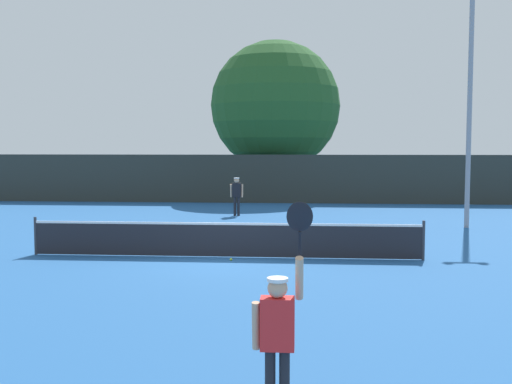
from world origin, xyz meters
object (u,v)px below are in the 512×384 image
player_serving (279,326)px  player_receiving (237,192)px  large_tree (275,106)px  light_pole (470,92)px  tennis_ball (231,259)px  parked_car_near (363,183)px

player_serving → player_receiving: player_serving is taller
large_tree → player_serving: bearing=-87.3°
light_pole → large_tree: (-7.84, 13.19, 0.39)m
tennis_ball → player_serving: bearing=-80.0°
light_pole → large_tree: size_ratio=0.96×
parked_car_near → light_pole: bearing=-88.3°
light_pole → parked_car_near: (-2.40, 14.84, -4.30)m
parked_car_near → tennis_ball: bearing=-111.8°
large_tree → parked_car_near: size_ratio=2.12×
light_pole → parked_car_near: 15.64m
tennis_ball → light_pole: (8.07, 7.27, 5.04)m
player_serving → light_pole: (6.43, 16.54, 4.01)m
large_tree → parked_car_near: 7.37m
player_serving → tennis_ball: size_ratio=35.94×
light_pole → parked_car_near: bearing=99.2°
player_receiving → tennis_ball: player_receiving is taller
player_serving → light_pole: bearing=68.8°
parked_car_near → player_receiving: bearing=-127.1°
tennis_ball → large_tree: large_tree is taller
tennis_ball → large_tree: (0.24, 20.46, 5.43)m
player_receiving → light_pole: size_ratio=0.19×
light_pole → large_tree: 15.35m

